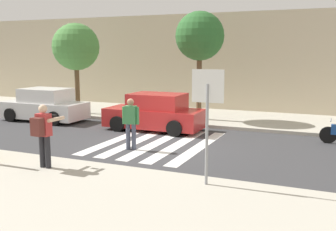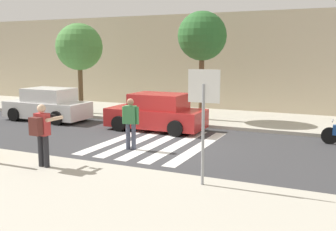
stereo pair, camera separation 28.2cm
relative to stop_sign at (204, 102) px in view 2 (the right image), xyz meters
name	(u,v)px [view 2 (the right image)]	position (x,y,z in m)	size (l,w,h in m)	color
ground_plane	(155,144)	(-3.13, 3.76, -2.12)	(120.00, 120.00, 0.00)	#38383A
sidewalk_near	(26,202)	(-3.13, -2.44, -2.05)	(60.00, 6.00, 0.14)	#B2AD9E
sidewalk_far	(209,117)	(-3.13, 9.76, -2.05)	(60.00, 4.80, 0.14)	#B2AD9E
building_facade_far	(234,62)	(-3.13, 14.16, 0.55)	(56.00, 4.00, 5.33)	beige
crosswalk_stripe_0	(120,139)	(-4.73, 3.96, -2.11)	(0.44, 5.20, 0.01)	silver
crosswalk_stripe_1	(138,141)	(-3.93, 3.96, -2.11)	(0.44, 5.20, 0.01)	silver
crosswalk_stripe_2	(158,143)	(-3.13, 3.96, -2.11)	(0.44, 5.20, 0.01)	silver
crosswalk_stripe_3	(178,145)	(-2.33, 3.96, -2.11)	(0.44, 5.20, 0.01)	silver
crosswalk_stripe_4	(199,147)	(-1.53, 3.96, -2.11)	(0.44, 5.20, 0.01)	silver
stop_sign	(204,102)	(0.00, 0.00, 0.00)	(0.76, 0.08, 2.71)	gray
photographer_with_backpack	(42,130)	(-4.43, -0.46, -0.95)	(0.61, 0.86, 1.72)	#232328
pedestrian_crossing	(131,121)	(-3.52, 2.74, -1.14)	(0.57, 0.30, 1.72)	#474C60
parked_car_white	(48,105)	(-9.99, 6.06, -1.39)	(4.10, 1.92, 1.55)	white
parked_car_red	(157,113)	(-4.19, 6.06, -1.39)	(4.10, 1.92, 1.55)	red
street_tree_west	(79,47)	(-9.52, 8.02, 1.36)	(2.37, 2.37, 4.55)	brown
street_tree_center	(202,37)	(-3.16, 8.66, 1.81)	(2.23, 2.23, 4.94)	brown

